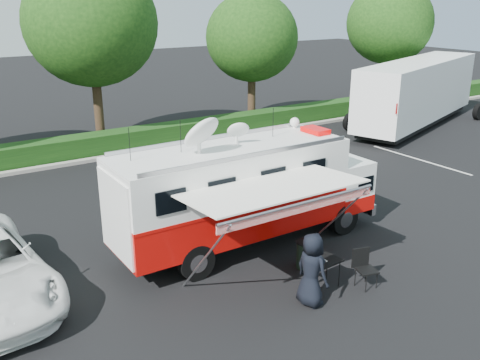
% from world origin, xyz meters
% --- Properties ---
extents(ground_plane, '(120.00, 120.00, 0.00)m').
position_xyz_m(ground_plane, '(0.00, 0.00, 0.00)').
color(ground_plane, black).
rests_on(ground_plane, ground).
extents(back_border, '(60.00, 6.14, 8.87)m').
position_xyz_m(back_border, '(1.14, 12.90, 5.00)').
color(back_border, '#9E998E').
rests_on(back_border, ground_plane).
extents(stall_lines, '(24.12, 5.50, 0.01)m').
position_xyz_m(stall_lines, '(-0.50, 3.00, 0.00)').
color(stall_lines, silver).
rests_on(stall_lines, ground_plane).
extents(command_truck, '(8.31, 2.29, 3.99)m').
position_xyz_m(command_truck, '(-0.07, -0.00, 1.71)').
color(command_truck, black).
rests_on(command_truck, ground_plane).
extents(awning, '(4.54, 2.37, 2.74)m').
position_xyz_m(awning, '(-0.82, -2.38, 2.57)').
color(awning, white).
rests_on(awning, ground_plane).
extents(person, '(0.70, 0.97, 1.86)m').
position_xyz_m(person, '(-0.64, -3.59, 0.00)').
color(person, black).
rests_on(person, ground_plane).
extents(folding_table, '(0.94, 0.70, 0.76)m').
position_xyz_m(folding_table, '(0.15, -3.13, 0.71)').
color(folding_table, black).
rests_on(folding_table, ground_plane).
extents(folding_chair, '(0.60, 0.62, 1.02)m').
position_xyz_m(folding_chair, '(1.08, -3.64, 0.60)').
color(folding_chair, black).
rests_on(folding_chair, ground_plane).
extents(trash_bin, '(0.53, 0.53, 0.79)m').
position_xyz_m(trash_bin, '(0.45, -2.09, 0.40)').
color(trash_bin, black).
rests_on(trash_bin, ground_plane).
extents(semi_trailer, '(12.20, 6.30, 3.71)m').
position_xyz_m(semi_trailer, '(16.79, 7.65, 1.96)').
color(semi_trailer, white).
rests_on(semi_trailer, ground_plane).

